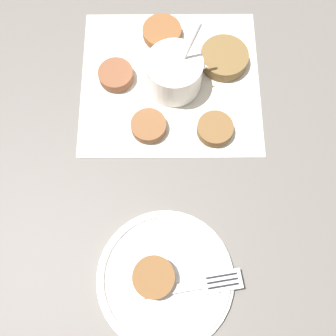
# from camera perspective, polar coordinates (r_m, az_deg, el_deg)

# --- Properties ---
(ground_plane) EXTENTS (4.00, 4.00, 0.00)m
(ground_plane) POSITION_cam_1_polar(r_m,az_deg,el_deg) (0.71, -1.89, 12.09)
(ground_plane) COLOR #605B56
(napkin) EXTENTS (0.33, 0.30, 0.00)m
(napkin) POSITION_cam_1_polar(r_m,az_deg,el_deg) (0.71, 0.33, 12.47)
(napkin) COLOR silver
(napkin) RESTS_ON ground_plane
(sauce_bowl) EXTENTS (0.10, 0.09, 0.13)m
(sauce_bowl) POSITION_cam_1_polar(r_m,az_deg,el_deg) (0.68, 0.95, 13.26)
(sauce_bowl) COLOR white
(sauce_bowl) RESTS_ON napkin
(fritter_0) EXTENTS (0.06, 0.06, 0.02)m
(fritter_0) POSITION_cam_1_polar(r_m,az_deg,el_deg) (0.66, 6.83, 5.66)
(fritter_0) COLOR brown
(fritter_0) RESTS_ON napkin
(fritter_1) EXTENTS (0.06, 0.06, 0.02)m
(fritter_1) POSITION_cam_1_polar(r_m,az_deg,el_deg) (0.66, -2.84, 6.10)
(fritter_1) COLOR brown
(fritter_1) RESTS_ON napkin
(fritter_2) EXTENTS (0.09, 0.09, 0.02)m
(fritter_2) POSITION_cam_1_polar(r_m,az_deg,el_deg) (0.73, 8.12, 15.53)
(fritter_2) COLOR brown
(fritter_2) RESTS_ON napkin
(fritter_3) EXTENTS (0.06, 0.06, 0.02)m
(fritter_3) POSITION_cam_1_polar(r_m,az_deg,el_deg) (0.71, -7.57, 13.22)
(fritter_3) COLOR brown
(fritter_3) RESTS_ON napkin
(fritter_4) EXTENTS (0.07, 0.07, 0.02)m
(fritter_4) POSITION_cam_1_polar(r_m,az_deg,el_deg) (0.76, -0.88, 19.12)
(fritter_4) COLOR brown
(fritter_4) RESTS_ON napkin
(serving_plate) EXTENTS (0.20, 0.20, 0.02)m
(serving_plate) POSITION_cam_1_polar(r_m,az_deg,el_deg) (0.60, -0.40, -15.70)
(serving_plate) COLOR white
(serving_plate) RESTS_ON ground_plane
(fritter_on_plate) EXTENTS (0.06, 0.06, 0.02)m
(fritter_on_plate) POSITION_cam_1_polar(r_m,az_deg,el_deg) (0.59, -2.09, -15.59)
(fritter_on_plate) COLOR brown
(fritter_on_plate) RESTS_ON serving_plate
(fork) EXTENTS (0.15, 0.05, 0.00)m
(fork) POSITION_cam_1_polar(r_m,az_deg,el_deg) (0.59, 5.01, -16.48)
(fork) COLOR silver
(fork) RESTS_ON serving_plate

